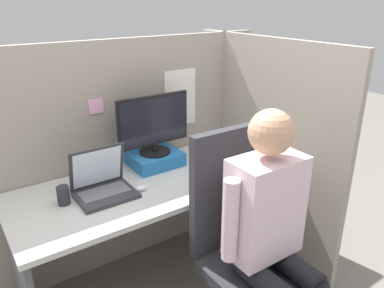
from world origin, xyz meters
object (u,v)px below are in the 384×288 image
at_px(paper_box, 155,159).
at_px(monitor, 154,124).
at_px(laptop, 103,186).
at_px(carrot_toy, 222,176).
at_px(person, 273,227).
at_px(stapler, 241,153).
at_px(office_chair, 245,242).
at_px(pen_cup, 63,195).

height_order(paper_box, monitor, monitor).
height_order(paper_box, laptop, laptop).
distance_m(carrot_toy, person, 0.56).
xyz_separation_m(stapler, office_chair, (-0.48, -0.57, -0.18)).
bearing_deg(pen_cup, monitor, 13.99).
bearing_deg(monitor, office_chair, -84.92).
relative_size(paper_box, stapler, 2.51).
bearing_deg(stapler, person, -122.66).
bearing_deg(person, laptop, 122.40).
bearing_deg(office_chair, monitor, 95.08).
relative_size(carrot_toy, person, 0.12).
bearing_deg(monitor, stapler, -20.58).
height_order(laptop, person, person).
distance_m(paper_box, person, 0.95).
distance_m(paper_box, office_chair, 0.80).
distance_m(carrot_toy, office_chair, 0.43).
relative_size(office_chair, person, 0.88).
bearing_deg(paper_box, pen_cup, -166.25).
distance_m(stapler, office_chair, 0.76).
bearing_deg(paper_box, monitor, 90.00).
xyz_separation_m(office_chair, pen_cup, (-0.69, 0.62, 0.20)).
distance_m(monitor, office_chair, 0.89).
height_order(office_chair, pen_cup, office_chair).
xyz_separation_m(carrot_toy, pen_cup, (-0.84, 0.25, 0.03)).
distance_m(office_chair, pen_cup, 0.95).
xyz_separation_m(monitor, office_chair, (0.07, -0.77, -0.43)).
bearing_deg(person, office_chair, 90.85).
distance_m(office_chair, person, 0.25).
xyz_separation_m(office_chair, person, (0.00, -0.17, 0.18)).
bearing_deg(carrot_toy, pen_cup, 163.35).
height_order(stapler, pen_cup, pen_cup).
xyz_separation_m(laptop, stapler, (0.96, -0.03, -0.03)).
distance_m(person, pen_cup, 1.05).
bearing_deg(paper_box, office_chair, -84.90).
relative_size(paper_box, carrot_toy, 2.01).
height_order(laptop, office_chair, office_chair).
height_order(carrot_toy, person, person).
relative_size(office_chair, pen_cup, 11.55).
relative_size(stapler, carrot_toy, 0.80).
relative_size(monitor, stapler, 3.84).
xyz_separation_m(laptop, person, (0.49, -0.77, -0.02)).
bearing_deg(paper_box, laptop, -157.63).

